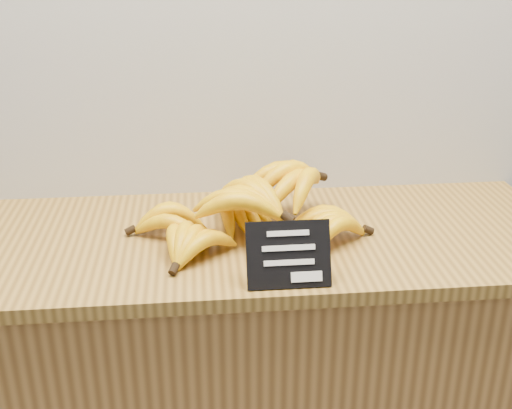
{
  "coord_description": "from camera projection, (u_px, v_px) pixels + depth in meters",
  "views": [
    {
      "loc": [
        -0.16,
        1.48,
        1.55
      ],
      "look_at": [
        -0.04,
        2.7,
        1.02
      ],
      "focal_mm": 45.0,
      "sensor_mm": 36.0,
      "label": 1
    }
  ],
  "objects": [
    {
      "name": "chalkboard_sign",
      "position": [
        289.0,
        255.0,
        1.19
      ],
      "size": [
        0.16,
        0.06,
        0.12
      ],
      "primitive_type": "cube",
      "rotation": [
        -0.41,
        0.0,
        0.0
      ],
      "color": "black",
      "rests_on": "counter_top"
    },
    {
      "name": "banana_pile",
      "position": [
        250.0,
        210.0,
        1.39
      ],
      "size": [
        0.53,
        0.33,
        0.13
      ],
      "color": "#E7B209",
      "rests_on": "counter_top"
    },
    {
      "name": "counter",
      "position": [
        254.0,
        405.0,
        1.6
      ],
      "size": [
        1.39,
        0.5,
        0.9
      ],
      "primitive_type": "cube",
      "color": "olive",
      "rests_on": "ground"
    },
    {
      "name": "counter_top",
      "position": [
        254.0,
        239.0,
        1.42
      ],
      "size": [
        1.39,
        0.54,
        0.03
      ],
      "primitive_type": "cube",
      "color": "olive",
      "rests_on": "counter"
    }
  ]
}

